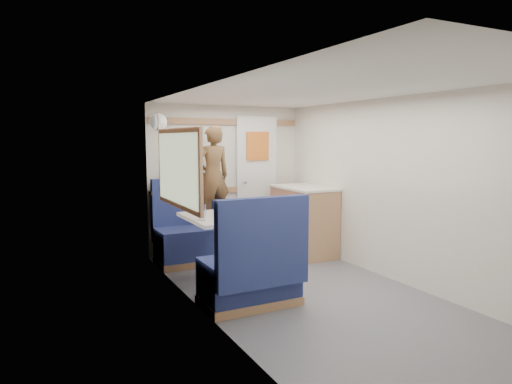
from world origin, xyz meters
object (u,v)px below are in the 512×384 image
duffel_bag (187,181)px  bread_loaf (227,208)px  galley_counter (304,220)px  dome_light (158,122)px  person (213,176)px  beer_glass (231,212)px  tray (236,218)px  bench_far (192,239)px  tumbler_left (202,215)px  orange_fruit (243,212)px  wine_glass (219,204)px  cheese_block (225,218)px  bench_near (252,275)px  pepper_grinder (224,212)px  tumbler_mid (202,209)px  dinette_table (217,230)px

duffel_bag → bread_loaf: 0.98m
galley_counter → dome_light: bearing=170.8°
person → beer_glass: bearing=75.3°
dome_light → tray: size_ratio=0.59×
bench_far → dome_light: 1.50m
dome_light → tumbler_left: dome_light is taller
orange_fruit → tumbler_left: size_ratio=0.68×
orange_fruit → wine_glass: bearing=130.1°
dome_light → beer_glass: (0.53, -0.91, -0.98)m
duffel_bag → cheese_block: (-0.08, -1.43, -0.25)m
cheese_block → orange_fruit: bearing=25.2°
duffel_bag → orange_fruit: size_ratio=5.58×
bench_near → wine_glass: (0.04, 0.90, 0.54)m
cheese_block → tumbler_left: (-0.19, 0.15, 0.02)m
pepper_grinder → cheese_block: bearing=-111.6°
bench_near → tumbler_mid: (-0.11, 1.01, 0.48)m
dome_light → pepper_grinder: 1.41m
person → orange_fruit: (-0.07, -1.05, -0.31)m
duffel_bag → bread_loaf: duffel_bag is taller
person → tray: person is taller
tumbler_mid → pepper_grinder: bearing=-46.1°
bench_far → duffel_bag: bearing=81.6°
beer_glass → orange_fruit: bearing=-56.2°
tumbler_left → beer_glass: size_ratio=1.21×
pepper_grinder → tray: bearing=-74.2°
cheese_block → beer_glass: (0.18, 0.25, 0.01)m
tumbler_left → tumbler_mid: 0.32m
dome_light → galley_counter: (1.86, -0.30, -1.28)m
duffel_bag → cheese_block: bearing=-75.1°
cheese_block → tumbler_left: tumbler_left is taller
person → orange_fruit: 1.10m
bench_near → orange_fruit: bearing=71.7°
galley_counter → tray: (-1.35, -0.79, 0.26)m
dome_light → beer_glass: 1.44m
tumbler_left → duffel_bag: bearing=78.4°
person → tumbler_mid: 0.89m
beer_glass → bread_loaf: bearing=76.1°
bench_near → dome_light: bearing=102.8°
tray → wine_glass: (-0.08, 0.28, 0.11)m
tray → bench_far: bearing=96.3°
tray → wine_glass: bearing=106.5°
dinette_table → pepper_grinder: (0.07, -0.04, 0.20)m
dome_light → beer_glass: dome_light is taller
cheese_block → galley_counter: bearing=29.6°
bench_far → tumbler_left: (-0.22, -1.02, 0.48)m
cheese_block → dinette_table: bearing=82.8°
bread_loaf → pepper_grinder: bearing=-120.5°
tumbler_mid → bread_loaf: size_ratio=0.55×
tray → dinette_table: bearing=116.9°
orange_fruit → beer_glass: 0.15m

